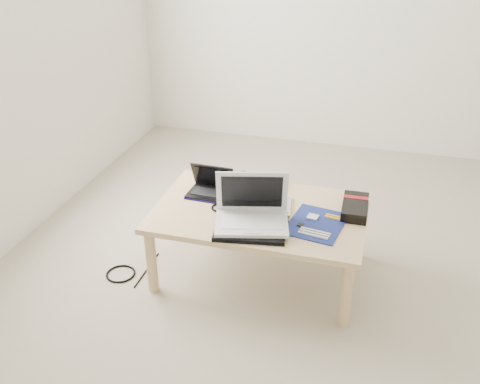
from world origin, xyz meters
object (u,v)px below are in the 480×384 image
(coffee_table, at_px, (260,218))
(gpu_box, at_px, (355,207))
(netbook, at_px, (212,188))
(white_laptop, at_px, (252,212))

(coffee_table, distance_m, gpu_box, 0.50)
(netbook, relative_size, white_laptop, 0.62)
(coffee_table, relative_size, white_laptop, 2.70)
(netbook, height_order, white_laptop, white_laptop)
(gpu_box, bearing_deg, netbook, -179.11)
(white_laptop, height_order, gpu_box, white_laptop)
(netbook, distance_m, white_laptop, 0.39)
(gpu_box, bearing_deg, coffee_table, -166.17)
(coffee_table, distance_m, white_laptop, 0.19)
(white_laptop, xyz_separation_m, gpu_box, (0.48, 0.27, -0.04))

